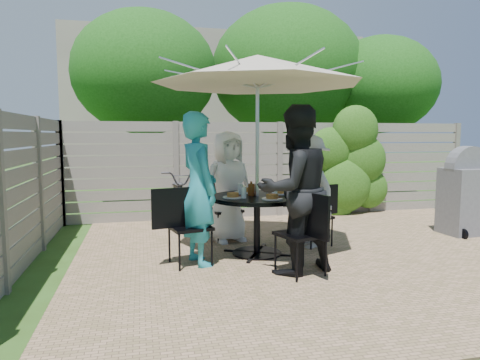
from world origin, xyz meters
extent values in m
plane|color=#2E4C17|center=(0.00, 0.00, 0.00)|extent=(60.00, 60.00, 0.00)
cube|color=tan|center=(0.00, 0.50, 0.01)|extent=(7.00, 6.00, 0.02)
cube|color=gray|center=(0.00, 3.00, 0.93)|extent=(8.00, 0.10, 1.85)
cube|color=gray|center=(-4.00, 0.50, 0.93)|extent=(0.10, 5.00, 1.85)
ellipsoid|color=#214F12|center=(1.40, 2.85, 0.90)|extent=(1.20, 0.70, 1.80)
cube|color=#9F9284|center=(0.00, 12.00, 2.50)|extent=(10.00, 6.00, 5.00)
ellipsoid|color=#164810|center=(-2.50, 5.00, 2.97)|extent=(3.20, 3.20, 2.72)
ellipsoid|color=#164810|center=(1.00, 5.50, 3.18)|extent=(3.80, 3.80, 3.23)
ellipsoid|color=#164810|center=(3.20, 4.80, 2.83)|extent=(2.80, 2.80, 2.38)
cylinder|color=black|center=(-1.15, 0.43, 0.78)|extent=(1.50, 1.50, 0.03)
cylinder|color=black|center=(-1.15, 0.43, 0.39)|extent=(0.09, 0.09, 0.78)
cylinder|color=black|center=(-1.15, 0.43, 0.02)|extent=(0.65, 0.65, 0.04)
cylinder|color=silver|center=(-1.15, 0.43, 1.24)|extent=(0.05, 0.05, 2.47)
cone|color=#B9AE99|center=(-1.15, 0.43, 2.42)|extent=(3.32, 3.32, 0.38)
cube|color=black|center=(-1.41, 1.34, 0.46)|extent=(0.55, 0.55, 0.04)
cube|color=black|center=(-1.47, 1.56, 0.71)|extent=(0.14, 0.44, 0.46)
imported|color=white|center=(-1.38, 1.23, 0.83)|extent=(0.92, 0.73, 1.65)
cube|color=black|center=(-2.07, 0.17, 0.48)|extent=(0.56, 0.56, 0.04)
cube|color=black|center=(-2.30, 0.12, 0.73)|extent=(0.46, 0.13, 0.48)
imported|color=teal|center=(-1.95, 0.20, 0.94)|extent=(0.62, 0.78, 1.88)
cube|color=black|center=(-0.90, -0.48, 0.48)|extent=(0.58, 0.58, 0.04)
cube|color=black|center=(-0.83, -0.71, 0.73)|extent=(0.17, 0.46, 0.48)
imported|color=black|center=(-0.93, -0.37, 0.97)|extent=(1.10, 0.96, 1.93)
cube|color=black|center=(-0.24, 0.69, 0.43)|extent=(0.52, 0.52, 0.03)
cube|color=black|center=(-0.04, 0.74, 0.66)|extent=(0.42, 0.14, 0.43)
imported|color=#9B9B97|center=(-0.36, 0.66, 0.80)|extent=(0.85, 1.16, 1.60)
cylinder|color=white|center=(-1.25, 0.78, 0.81)|extent=(0.26, 0.26, 0.01)
cylinder|color=#9D692E|center=(-1.25, 0.78, 0.84)|extent=(0.15, 0.15, 0.05)
cylinder|color=white|center=(-1.50, 0.33, 0.81)|extent=(0.26, 0.26, 0.01)
cylinder|color=#9D692E|center=(-1.50, 0.33, 0.84)|extent=(0.15, 0.15, 0.05)
cylinder|color=white|center=(-1.06, 0.08, 0.81)|extent=(0.26, 0.26, 0.01)
cylinder|color=#9D692E|center=(-1.06, 0.08, 0.84)|extent=(0.15, 0.15, 0.05)
cylinder|color=white|center=(-0.81, 0.53, 0.81)|extent=(0.26, 0.26, 0.01)
cylinder|color=#9D692E|center=(-0.81, 0.53, 0.84)|extent=(0.15, 0.15, 0.05)
cylinder|color=silver|center=(-1.33, 0.65, 0.87)|extent=(0.07, 0.07, 0.14)
cylinder|color=silver|center=(-1.38, 0.26, 0.87)|extent=(0.07, 0.07, 0.14)
cylinder|color=silver|center=(-0.98, 0.21, 0.87)|extent=(0.07, 0.07, 0.14)
cylinder|color=silver|center=(-0.93, 0.60, 0.87)|extent=(0.07, 0.07, 0.14)
cylinder|color=#59280C|center=(-1.23, 0.46, 0.88)|extent=(0.09, 0.09, 0.16)
cylinder|color=#C6B293|center=(-1.12, 0.67, 0.86)|extent=(0.08, 0.08, 0.12)
imported|color=#333338|center=(-1.97, 2.60, 0.50)|extent=(0.73, 1.93, 1.00)
cube|color=slate|center=(2.40, 0.82, 0.53)|extent=(0.72, 0.57, 1.07)
cylinder|color=slate|center=(2.40, 0.82, 1.07)|extent=(0.72, 0.25, 0.71)
camera|label=1|loc=(-2.63, -4.93, 1.59)|focal=32.00mm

